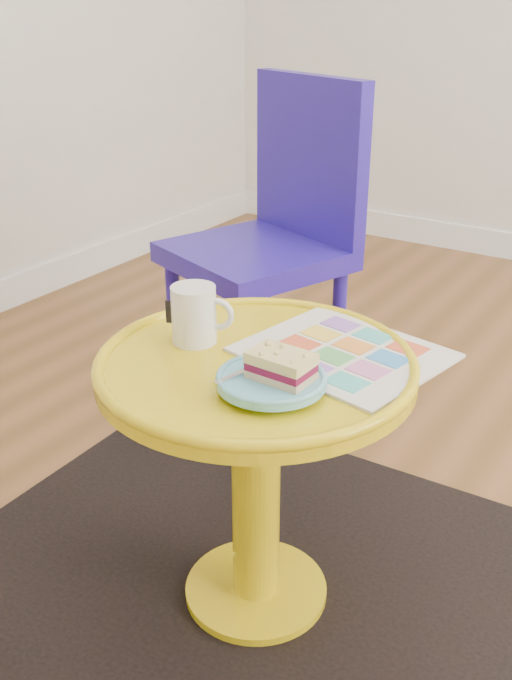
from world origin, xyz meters
The scene contains 10 objects.
floor centered at (0.00, 0.00, 0.00)m, with size 4.00×4.00×0.00m, color brown.
room_walls centered at (-0.99, 0.99, 0.06)m, with size 4.00×4.00×4.00m.
rug centered at (-0.37, -0.40, 0.00)m, with size 1.30×1.10×0.01m, color black.
side_table centered at (-0.37, -0.40, 0.38)m, with size 0.56×0.56×0.53m.
chair centered at (-0.75, 0.29, 0.53)m, with size 0.52×0.52×0.91m.
newspaper centered at (-0.25, -0.29, 0.53)m, with size 0.32×0.27×0.01m, color silver.
mug centered at (-0.50, -0.39, 0.58)m, with size 0.11×0.08×0.11m.
plate centered at (-0.29, -0.48, 0.54)m, with size 0.18×0.18×0.02m.
cake_slice centered at (-0.27, -0.47, 0.57)m, with size 0.10×0.07×0.04m.
fork centered at (-0.33, -0.47, 0.55)m, with size 0.05×0.14×0.00m.
Camera 1 is at (0.27, -1.38, 1.11)m, focal length 40.00 mm.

